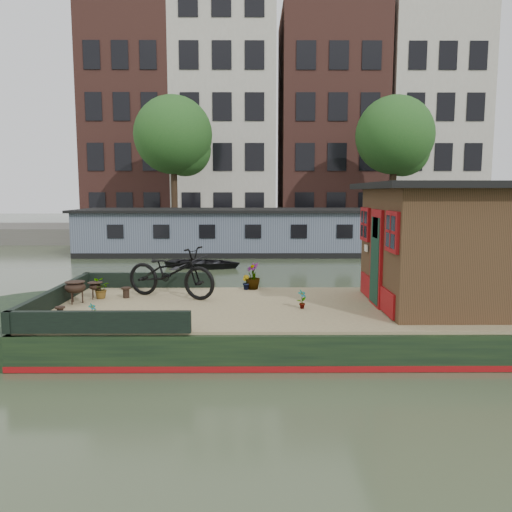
{
  "coord_description": "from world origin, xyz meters",
  "views": [
    {
      "loc": [
        -2.01,
        -9.7,
        2.88
      ],
      "look_at": [
        -1.94,
        0.5,
        1.58
      ],
      "focal_mm": 35.0,
      "sensor_mm": 36.0,
      "label": 1
    }
  ],
  "objects_px": {
    "brazier_front": "(95,290)",
    "brazier_rear": "(76,292)",
    "cabin": "(467,244)",
    "bicycle": "(171,272)",
    "dinghy": "(203,260)",
    "potted_plant_a": "(302,299)"
  },
  "relations": [
    {
      "from": "brazier_front",
      "to": "bicycle",
      "type": "bearing_deg",
      "value": 4.49
    },
    {
      "from": "potted_plant_a",
      "to": "dinghy",
      "type": "bearing_deg",
      "value": 106.45
    },
    {
      "from": "bicycle",
      "to": "potted_plant_a",
      "type": "distance_m",
      "value": 2.93
    },
    {
      "from": "cabin",
      "to": "bicycle",
      "type": "xyz_separation_m",
      "value": [
        -5.95,
        0.8,
        -0.68
      ]
    },
    {
      "from": "potted_plant_a",
      "to": "dinghy",
      "type": "height_order",
      "value": "potted_plant_a"
    },
    {
      "from": "bicycle",
      "to": "dinghy",
      "type": "xyz_separation_m",
      "value": [
        -0.17,
        8.63,
        -0.9
      ]
    },
    {
      "from": "bicycle",
      "to": "dinghy",
      "type": "distance_m",
      "value": 8.68
    },
    {
      "from": "brazier_front",
      "to": "brazier_rear",
      "type": "relative_size",
      "value": 0.78
    },
    {
      "from": "potted_plant_a",
      "to": "brazier_front",
      "type": "height_order",
      "value": "potted_plant_a"
    },
    {
      "from": "cabin",
      "to": "bicycle",
      "type": "relative_size",
      "value": 1.91
    },
    {
      "from": "bicycle",
      "to": "brazier_rear",
      "type": "xyz_separation_m",
      "value": [
        -1.84,
        -0.58,
        -0.32
      ]
    },
    {
      "from": "cabin",
      "to": "potted_plant_a",
      "type": "relative_size",
      "value": 10.81
    },
    {
      "from": "cabin",
      "to": "brazier_rear",
      "type": "xyz_separation_m",
      "value": [
        -7.79,
        0.23,
        -1.0
      ]
    },
    {
      "from": "bicycle",
      "to": "brazier_front",
      "type": "height_order",
      "value": "bicycle"
    },
    {
      "from": "bicycle",
      "to": "brazier_rear",
      "type": "distance_m",
      "value": 1.96
    },
    {
      "from": "bicycle",
      "to": "dinghy",
      "type": "height_order",
      "value": "bicycle"
    },
    {
      "from": "brazier_front",
      "to": "brazier_rear",
      "type": "height_order",
      "value": "brazier_rear"
    },
    {
      "from": "cabin",
      "to": "dinghy",
      "type": "bearing_deg",
      "value": 122.95
    },
    {
      "from": "brazier_front",
      "to": "potted_plant_a",
      "type": "bearing_deg",
      "value": -12.54
    },
    {
      "from": "cabin",
      "to": "dinghy",
      "type": "relative_size",
      "value": 1.36
    },
    {
      "from": "potted_plant_a",
      "to": "brazier_rear",
      "type": "bearing_deg",
      "value": 173.7
    },
    {
      "from": "bicycle",
      "to": "brazier_rear",
      "type": "height_order",
      "value": "bicycle"
    }
  ]
}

